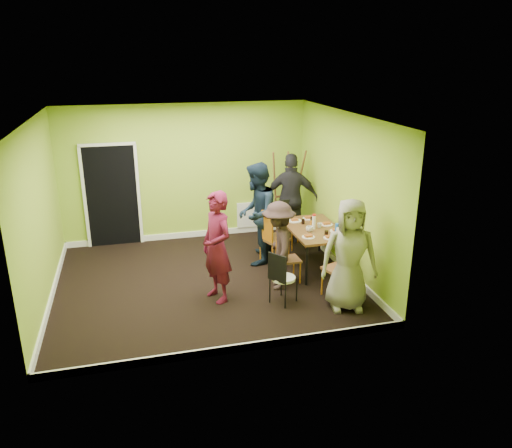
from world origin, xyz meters
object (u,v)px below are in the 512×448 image
Objects in this scene: orange_bottle at (311,223)px; person_left_far at (257,214)px; dining_table at (315,231)px; chair_left_near at (285,255)px; chair_front_end at (343,265)px; chair_bentwood at (281,276)px; thermos at (314,222)px; person_left_near at (279,246)px; chair_left_far at (271,234)px; blue_bottle at (337,229)px; person_back_end at (291,199)px; person_front_end at (349,255)px; chair_back_end at (292,213)px; easel at (287,194)px; person_standing at (217,247)px.

person_left_far reaches higher than orange_bottle.
dining_table is 1.74× the size of chair_left_near.
chair_front_end is 1.18× the size of chair_bentwood.
person_left_near reaches higher than thermos.
dining_table is 6.19× the size of thermos.
chair_left_far is 5.83× the size of blue_bottle.
person_back_end is at bearing 124.38° from chair_left_far.
person_front_end is at bearing 27.70° from chair_left_near.
chair_left_far is (-0.74, 0.28, -0.10)m from dining_table.
person_left_near reaches higher than chair_front_end.
chair_left_near is at bearing -146.22° from dining_table.
chair_bentwood is at bearing -30.62° from chair_left_far.
chair_bentwood is 2.76m from person_back_end.
chair_back_end is (0.66, 1.64, 0.19)m from chair_left_near.
chair_front_end is 3.02m from easel.
person_front_end reaches higher than chair_left_far.
thermos reaches higher than blue_bottle.
person_left_near is at bearing 143.25° from person_front_end.
chair_left_far is 1.13m from chair_back_end.
person_left_far reaches higher than blue_bottle.
chair_bentwood is 3.55× the size of thermos.
easel reaches higher than chair_back_end.
person_back_end is (0.87, 1.97, 0.18)m from person_left_near.
chair_bentwood is (-0.96, -2.38, -0.20)m from chair_back_end.
person_standing is at bearing -149.46° from chair_bentwood.
person_front_end is (-0.03, -1.56, -0.00)m from thermos.
chair_bentwood is at bearing 56.85° from chair_back_end.
chair_left_far is 1.72m from chair_front_end.
chair_bentwood is 0.49× the size of person_standing.
dining_table is 0.81× the size of person_back_end.
chair_left_far is 2.00m from person_front_end.
chair_left_near is at bearing -18.08° from chair_left_far.
orange_bottle is 0.05× the size of person_standing.
person_standing is at bearing -127.79° from easel.
person_left_far reaches higher than chair_left_far.
orange_bottle is at bearing 100.65° from person_front_end.
easel reaches higher than person_left_near.
chair_front_end is at bearing 54.74° from person_standing.
chair_front_end reaches higher than dining_table.
chair_left_far is 0.72× the size of person_left_near.
chair_bentwood is 1.58m from thermos.
orange_bottle is (0.73, -0.12, 0.19)m from chair_left_far.
chair_left_far is at bearing 170.87° from orange_bottle.
blue_bottle is at bearing 86.89° from person_front_end.
blue_bottle is at bearing 115.54° from person_back_end.
person_left_far is (-0.22, 0.20, 0.35)m from chair_left_far.
chair_left_near is at bearing -137.44° from orange_bottle.
chair_bentwood is at bearing 84.82° from person_back_end.
chair_left_near is 1.98m from person_back_end.
chair_bentwood is 1.57m from blue_bottle.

